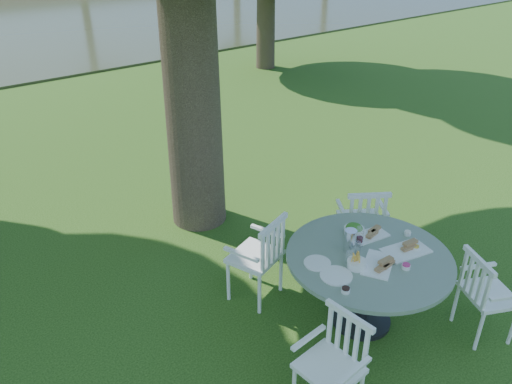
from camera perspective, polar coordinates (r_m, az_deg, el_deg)
ground at (r=5.69m, az=1.27°, el=-8.31°), size 140.00×140.00×0.00m
table at (r=4.70m, az=12.64°, el=-8.41°), size 1.49×1.49×0.77m
chair_ne at (r=5.59m, az=12.17°, el=-3.08°), size 0.63×0.62×0.92m
chair_nw at (r=4.91m, az=0.80°, el=-7.05°), size 0.59×0.57×0.94m
chair_sw at (r=4.02m, az=9.27°, el=-18.05°), size 0.44×0.47×0.87m
chair_se at (r=4.97m, az=24.41°, el=-10.18°), size 0.56×0.58×0.87m
tableware at (r=4.61m, az=12.02°, el=-6.40°), size 1.17×0.78×0.22m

